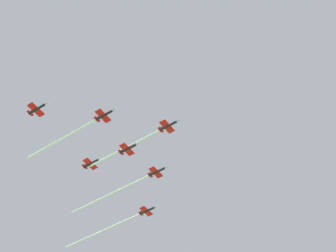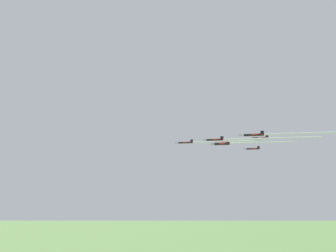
# 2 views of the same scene
# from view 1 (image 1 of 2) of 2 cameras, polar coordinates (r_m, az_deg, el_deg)

# --- Properties ---
(jet_lead) EXTENTS (17.24, 44.93, 2.16)m
(jet_lead) POSITION_cam_1_polar(r_m,az_deg,el_deg) (212.12, -2.80, -1.44)
(jet_lead) COLOR black
(jet_port_inner) EXTENTS (19.72, 52.31, 2.16)m
(jet_port_inner) POSITION_cam_1_polar(r_m,az_deg,el_deg) (231.40, -4.52, -6.68)
(jet_port_inner) COLOR black
(jet_starboard_inner) EXTENTS (17.50, 45.72, 2.16)m
(jet_starboard_inner) POSITION_cam_1_polar(r_m,az_deg,el_deg) (212.48, -9.86, -0.33)
(jet_starboard_inner) COLOR black
(jet_port_outer) EXTENTS (7.90, 10.35, 2.16)m
(jet_port_outer) POSITION_cam_1_polar(r_m,az_deg,el_deg) (214.37, -4.47, -2.54)
(jet_port_outer) COLOR black
(jet_starboard_outer) EXTENTS (20.22, 53.81, 2.16)m
(jet_starboard_outer) POSITION_cam_1_polar(r_m,az_deg,el_deg) (251.39, -5.49, -10.78)
(jet_starboard_outer) COLOR black
(jet_center_rear) EXTENTS (7.90, 10.35, 2.16)m
(jet_center_rear) POSITION_cam_1_polar(r_m,az_deg,el_deg) (206.28, -14.40, 1.86)
(jet_center_rear) COLOR black
(jet_port_trail) EXTENTS (7.90, 10.35, 2.16)m
(jet_port_trail) POSITION_cam_1_polar(r_m,az_deg,el_deg) (226.26, -8.55, -4.14)
(jet_port_trail) COLOR black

